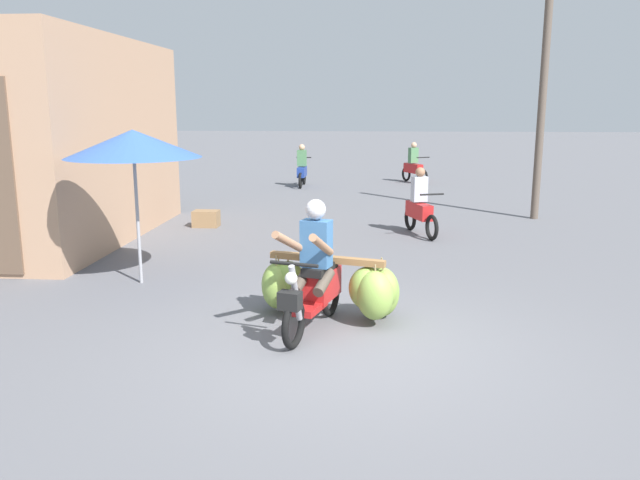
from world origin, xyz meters
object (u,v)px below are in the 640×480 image
motorbike_distant_ahead_left (420,208)px  motorbike_distant_far_ahead (302,170)px  utility_pole (543,94)px  motorbike_main_loaded (332,285)px  motorbike_distant_ahead_right (414,166)px  market_umbrella_near_shop (133,144)px  produce_crate (206,219)px

motorbike_distant_ahead_left → motorbike_distant_far_ahead: size_ratio=0.96×
motorbike_distant_ahead_left → utility_pole: utility_pole is taller
motorbike_main_loaded → utility_pole: bearing=60.5°
motorbike_distant_ahead_left → motorbike_distant_ahead_right: bearing=87.1°
motorbike_distant_ahead_left → motorbike_distant_far_ahead: same height
motorbike_distant_ahead_left → motorbike_distant_ahead_right: same height
motorbike_main_loaded → market_umbrella_near_shop: size_ratio=0.82×
market_umbrella_near_shop → produce_crate: market_umbrella_near_shop is taller
motorbike_distant_far_ahead → market_umbrella_near_shop: size_ratio=0.70×
motorbike_distant_ahead_left → utility_pole: (2.88, 2.13, 2.33)m
motorbike_distant_ahead_left → motorbike_distant_ahead_right: (0.47, 9.12, 0.00)m
motorbike_distant_ahead_right → market_umbrella_near_shop: market_umbrella_near_shop is taller
motorbike_main_loaded → utility_pole: 9.21m
motorbike_distant_ahead_right → motorbike_distant_far_ahead: (-3.74, -1.41, 0.00)m
motorbike_distant_ahead_right → market_umbrella_near_shop: size_ratio=0.63×
motorbike_distant_far_ahead → motorbike_distant_ahead_right: bearing=20.7°
motorbike_main_loaded → produce_crate: bearing=117.4°
motorbike_distant_far_ahead → produce_crate: motorbike_distant_far_ahead is taller
market_umbrella_near_shop → motorbike_distant_ahead_left: bearing=42.2°
motorbike_distant_ahead_right → market_umbrella_near_shop: bearing=-110.6°
motorbike_main_loaded → motorbike_distant_far_ahead: bearing=97.6°
motorbike_main_loaded → motorbike_distant_ahead_left: size_ratio=1.22×
market_umbrella_near_shop → utility_pole: size_ratio=0.40×
motorbike_main_loaded → utility_pole: (4.37, 7.74, 2.42)m
motorbike_distant_ahead_right → motorbike_distant_far_ahead: bearing=-159.3°
motorbike_distant_far_ahead → produce_crate: size_ratio=2.89×
motorbike_distant_ahead_left → produce_crate: (-4.66, 0.50, -0.39)m
motorbike_distant_ahead_left → produce_crate: motorbike_distant_ahead_left is taller
motorbike_distant_ahead_left → motorbike_distant_far_ahead: 8.38m
produce_crate → motorbike_distant_ahead_right: bearing=59.3°
market_umbrella_near_shop → produce_crate: bearing=92.1°
motorbike_distant_ahead_right → produce_crate: 10.03m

